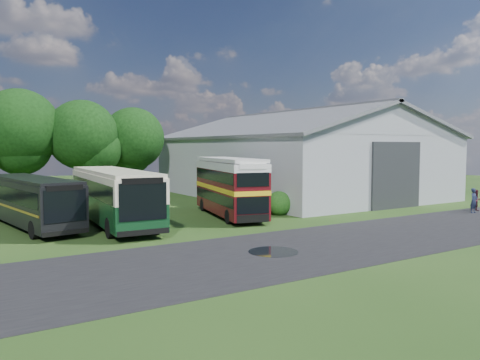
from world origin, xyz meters
TOP-DOWN VIEW (x-y plane):
  - ground at (0.00, 0.00)m, footprint 120.00×120.00m
  - asphalt_road at (3.00, -3.00)m, footprint 60.00×8.00m
  - puddle at (-1.50, -3.00)m, footprint 2.20×2.20m
  - storage_shed at (15.00, 15.98)m, footprint 18.80×24.80m
  - tree_mid at (-8.00, 24.80)m, footprint 6.80×6.80m
  - tree_right_a at (-3.00, 23.80)m, footprint 6.26×6.26m
  - tree_right_b at (2.00, 24.60)m, footprint 5.98×5.98m
  - shrub_front at (5.60, 6.00)m, footprint 1.70×1.70m
  - shrub_mid at (5.60, 8.00)m, footprint 1.60×1.60m
  - shrub_back at (5.60, 10.00)m, footprint 1.80×1.80m
  - bus_green_single at (-5.15, 7.99)m, footprint 3.49×11.98m
  - bus_maroon_double at (2.40, 7.22)m, footprint 4.32×9.32m
  - bus_dark_single at (-9.40, 9.54)m, footprint 3.93×10.65m
  - visitor_a at (17.54, -0.66)m, footprint 0.65×0.45m
  - visitor_b at (18.76, -0.14)m, footprint 0.93×0.88m

SIDE VIEW (x-z plane):
  - ground at x=0.00m, z-range 0.00..0.00m
  - asphalt_road at x=3.00m, z-range -0.01..0.01m
  - puddle at x=-1.50m, z-range -0.01..0.01m
  - shrub_front at x=5.60m, z-range -0.85..0.85m
  - shrub_mid at x=5.60m, z-range -0.80..0.80m
  - shrub_back at x=5.60m, z-range -0.90..0.90m
  - visitor_b at x=18.76m, z-range 0.00..1.52m
  - visitor_a at x=17.54m, z-range 0.00..1.73m
  - bus_dark_single at x=-9.40m, z-range 0.09..2.96m
  - bus_green_single at x=-5.15m, z-range 0.11..3.37m
  - bus_maroon_double at x=2.40m, z-range 0.00..3.88m
  - storage_shed at x=15.00m, z-range 0.09..8.24m
  - tree_right_b at x=2.00m, z-range 1.21..9.66m
  - tree_right_a at x=-3.00m, z-range 1.27..10.10m
  - tree_mid at x=-8.00m, z-range 1.38..10.98m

